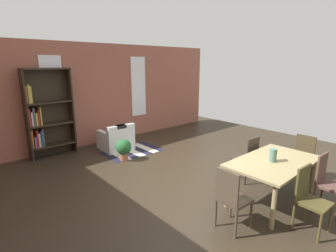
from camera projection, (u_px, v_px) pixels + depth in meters
ground_plane at (201, 186)px, 5.10m from camera, size 10.37×10.37×0.00m
back_wall_brick at (100, 94)px, 7.69m from camera, size 8.78×0.12×2.94m
window_pane_0 at (53, 93)px, 6.73m from camera, size 0.55×0.02×1.91m
window_pane_1 at (138, 87)px, 8.48m from camera, size 0.55×0.02×1.91m
dining_table at (274, 165)px, 4.41m from camera, size 1.70×1.01×0.76m
vase_on_table at (273, 155)px, 4.33m from camera, size 0.12×0.12×0.22m
tealight_candle_0 at (286, 159)px, 4.40m from camera, size 0.04×0.04×0.03m
tealight_candle_1 at (270, 157)px, 4.49m from camera, size 0.04×0.04×0.04m
dining_chair_head_left at (231, 198)px, 3.66m from camera, size 0.42×0.42×0.95m
dining_chair_near_right at (327, 181)px, 4.17m from camera, size 0.41×0.41×0.95m
dining_chair_far_right at (247, 157)px, 5.23m from camera, size 0.42×0.42×0.95m
dining_chair_head_right at (302, 157)px, 5.24m from camera, size 0.41×0.41×0.95m
dining_chair_near_left at (309, 197)px, 3.68m from camera, size 0.42×0.42×0.95m
bookshelf_tall at (46, 115)px, 6.52m from camera, size 1.14×0.33×2.26m
armchair_white at (116, 140)px, 7.24m from camera, size 0.83×0.83×0.75m
potted_plant_by_shelf at (124, 148)px, 6.41m from camera, size 0.39×0.39×0.54m
striped_rug at (132, 151)px, 7.12m from camera, size 1.54×1.02×0.01m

